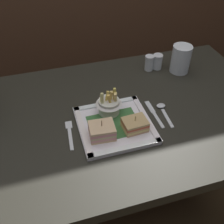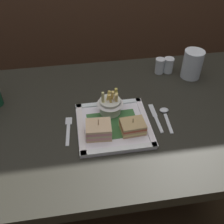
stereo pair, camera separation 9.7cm
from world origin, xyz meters
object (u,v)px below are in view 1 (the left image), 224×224
at_px(square_plate, 115,125).
at_px(sandwich_half_right, 135,125).
at_px(knife, 154,113).
at_px(spoon, 163,109).
at_px(water_glass, 180,61).
at_px(salt_shaker, 149,64).
at_px(fork, 70,133).
at_px(pepper_shaker, 157,62).
at_px(sandwich_half_left, 102,131).
at_px(fries_cup, 108,104).
at_px(dining_table, 109,135).

height_order(square_plate, sandwich_half_right, sandwich_half_right).
distance_m(knife, spoon, 0.04).
distance_m(water_glass, spoon, 0.30).
height_order(square_plate, salt_shaker, salt_shaker).
height_order(fork, salt_shaker, salt_shaker).
height_order(water_glass, spoon, water_glass).
xyz_separation_m(square_plate, pepper_shaker, (0.30, 0.32, 0.02)).
bearing_deg(sandwich_half_left, knife, 16.90).
distance_m(sandwich_half_right, fork, 0.23).
bearing_deg(spoon, knife, -170.09).
bearing_deg(sandwich_half_left, sandwich_half_right, 0.00).
distance_m(fries_cup, spoon, 0.22).
relative_size(sandwich_half_right, water_glass, 0.69).
height_order(spoon, salt_shaker, salt_shaker).
bearing_deg(square_plate, dining_table, 92.27).
xyz_separation_m(spoon, salt_shaker, (0.06, 0.28, 0.03)).
height_order(knife, spoon, spoon).
bearing_deg(sandwich_half_right, pepper_shaker, 55.76).
distance_m(sandwich_half_left, fork, 0.12).
distance_m(fork, knife, 0.33).
bearing_deg(square_plate, water_glass, 34.30).
bearing_deg(water_glass, dining_table, -153.45).
bearing_deg(square_plate, pepper_shaker, 46.34).
height_order(water_glass, fork, water_glass).
bearing_deg(water_glass, sandwich_half_right, -137.21).
relative_size(sandwich_half_right, salt_shaker, 1.22).
height_order(sandwich_half_left, fork, sandwich_half_left).
relative_size(dining_table, water_glass, 10.65).
bearing_deg(dining_table, salt_shaker, 43.10).
relative_size(square_plate, knife, 1.63).
xyz_separation_m(fries_cup, water_glass, (0.40, 0.20, 0.00)).
distance_m(square_plate, water_glass, 0.48).
bearing_deg(fork, water_glass, 24.66).
height_order(dining_table, water_glass, water_glass).
bearing_deg(water_glass, spoon, -129.00).
relative_size(knife, spoon, 1.17).
height_order(square_plate, knife, square_plate).
relative_size(fries_cup, water_glass, 0.86).
bearing_deg(salt_shaker, water_glass, -21.25).
bearing_deg(sandwich_half_right, water_glass, 42.79).
height_order(knife, pepper_shaker, pepper_shaker).
xyz_separation_m(sandwich_half_right, fries_cup, (-0.06, 0.11, 0.02)).
bearing_deg(fries_cup, salt_shaker, 43.14).
distance_m(sandwich_half_right, salt_shaker, 0.41).
height_order(fries_cup, pepper_shaker, fries_cup).
height_order(sandwich_half_right, salt_shaker, same).
height_order(sandwich_half_left, knife, sandwich_half_left).
xyz_separation_m(dining_table, square_plate, (0.00, -0.07, 0.12)).
relative_size(dining_table, salt_shaker, 18.87).
relative_size(fries_cup, knife, 0.68).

